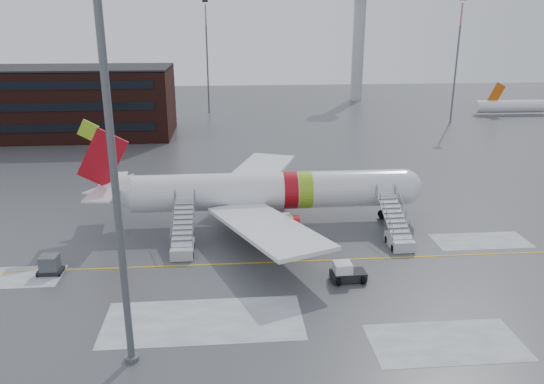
{
  "coord_description": "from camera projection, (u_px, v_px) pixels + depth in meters",
  "views": [
    {
      "loc": [
        -3.98,
        -43.0,
        20.26
      ],
      "look_at": [
        0.26,
        6.6,
        4.0
      ],
      "focal_mm": 35.0,
      "sensor_mm": 36.0,
      "label": 1
    }
  ],
  "objects": [
    {
      "name": "distant_aircraft",
      "position": [
        539.0,
        119.0,
        113.01
      ],
      "size": [
        35.0,
        18.0,
        8.0
      ],
      "primitive_type": null,
      "color": "#D8590C",
      "rests_on": "ground"
    },
    {
      "name": "airstair_fwd",
      "position": [
        397.0,
        233.0,
        49.91
      ],
      "size": [
        2.05,
        7.7,
        3.48
      ],
      "color": "silver",
      "rests_on": "ground"
    },
    {
      "name": "airliner",
      "position": [
        261.0,
        192.0,
        54.36
      ],
      "size": [
        35.03,
        32.97,
        11.18
      ],
      "color": "white",
      "rests_on": "ground"
    },
    {
      "name": "ground",
      "position": [
        275.0,
        257.0,
        47.34
      ],
      "size": [
        260.0,
        260.0,
        0.0
      ],
      "primitive_type": "plane",
      "color": "#494C4F",
      "rests_on": "ground"
    },
    {
      "name": "light_mast_far_n",
      "position": [
        207.0,
        50.0,
        116.27
      ],
      "size": [
        1.2,
        1.2,
        24.25
      ],
      "color": "#595B60",
      "rests_on": "ground"
    },
    {
      "name": "light_mast_far_ne",
      "position": [
        457.0,
        53.0,
        105.16
      ],
      "size": [
        1.2,
        1.2,
        24.25
      ],
      "color": "#595B60",
      "rests_on": "ground"
    },
    {
      "name": "uld_container",
      "position": [
        50.0,
        265.0,
        44.12
      ],
      "size": [
        2.0,
        1.53,
        1.61
      ],
      "color": "black",
      "rests_on": "ground"
    },
    {
      "name": "light_mast_near",
      "position": [
        109.0,
        127.0,
        28.5
      ],
      "size": [
        1.2,
        1.2,
        28.76
      ],
      "color": "#595B60",
      "rests_on": "ground"
    },
    {
      "name": "airstair_aft",
      "position": [
        183.0,
        240.0,
        48.29
      ],
      "size": [
        2.05,
        7.7,
        3.48
      ],
      "color": "#B4B7BC",
      "rests_on": "ground"
    },
    {
      "name": "pushback_tug",
      "position": [
        346.0,
        273.0,
        42.93
      ],
      "size": [
        2.87,
        2.21,
        1.61
      ],
      "color": "black",
      "rests_on": "ground"
    },
    {
      "name": "control_tower",
      "position": [
        359.0,
        26.0,
        133.92
      ],
      "size": [
        6.4,
        6.4,
        30.0
      ],
      "color": "#B2B5BA",
      "rests_on": "ground"
    }
  ]
}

